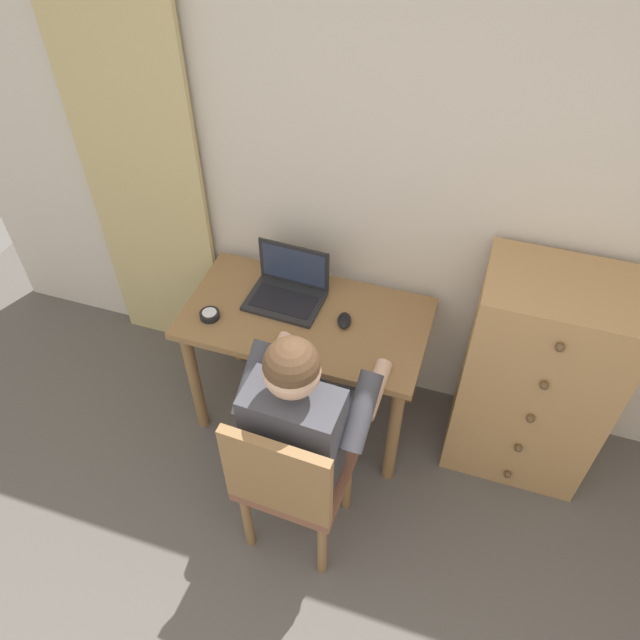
{
  "coord_description": "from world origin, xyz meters",
  "views": [
    {
      "loc": [
        0.23,
        -0.01,
        2.66
      ],
      "look_at": [
        -0.33,
        1.73,
        0.82
      ],
      "focal_mm": 34.51,
      "sensor_mm": 36.0,
      "label": 1
    }
  ],
  "objects_px": {
    "dresser": "(535,378)",
    "desk_clock": "(210,315)",
    "person_seated": "(306,415)",
    "computer_mouse": "(344,320)",
    "desk": "(306,333)",
    "chair": "(290,478)",
    "laptop": "(288,288)"
  },
  "relations": [
    {
      "from": "dresser",
      "to": "desk_clock",
      "type": "relative_size",
      "value": 12.31
    },
    {
      "from": "person_seated",
      "to": "computer_mouse",
      "type": "bearing_deg",
      "value": 89.32
    },
    {
      "from": "dresser",
      "to": "person_seated",
      "type": "distance_m",
      "value": 1.05
    },
    {
      "from": "desk",
      "to": "chair",
      "type": "height_order",
      "value": "chair"
    },
    {
      "from": "desk",
      "to": "laptop",
      "type": "xyz_separation_m",
      "value": [
        -0.12,
        0.09,
        0.17
      ]
    },
    {
      "from": "computer_mouse",
      "to": "desk_clock",
      "type": "relative_size",
      "value": 1.11
    },
    {
      "from": "computer_mouse",
      "to": "desk_clock",
      "type": "height_order",
      "value": "computer_mouse"
    },
    {
      "from": "laptop",
      "to": "computer_mouse",
      "type": "relative_size",
      "value": 3.5
    },
    {
      "from": "laptop",
      "to": "desk",
      "type": "bearing_deg",
      "value": -38.38
    },
    {
      "from": "desk_clock",
      "to": "dresser",
      "type": "bearing_deg",
      "value": 9.31
    },
    {
      "from": "laptop",
      "to": "computer_mouse",
      "type": "height_order",
      "value": "laptop"
    },
    {
      "from": "person_seated",
      "to": "laptop",
      "type": "relative_size",
      "value": 3.47
    },
    {
      "from": "computer_mouse",
      "to": "desk_clock",
      "type": "xyz_separation_m",
      "value": [
        -0.58,
        -0.15,
        -0.0
      ]
    },
    {
      "from": "desk",
      "to": "person_seated",
      "type": "distance_m",
      "value": 0.53
    },
    {
      "from": "chair",
      "to": "laptop",
      "type": "relative_size",
      "value": 2.56
    },
    {
      "from": "dresser",
      "to": "chair",
      "type": "distance_m",
      "value": 1.17
    },
    {
      "from": "desk",
      "to": "desk_clock",
      "type": "bearing_deg",
      "value": -160.75
    },
    {
      "from": "dresser",
      "to": "desk_clock",
      "type": "height_order",
      "value": "dresser"
    },
    {
      "from": "computer_mouse",
      "to": "person_seated",
      "type": "bearing_deg",
      "value": -103.98
    },
    {
      "from": "desk",
      "to": "desk_clock",
      "type": "relative_size",
      "value": 12.23
    },
    {
      "from": "dresser",
      "to": "desk_clock",
      "type": "distance_m",
      "value": 1.47
    },
    {
      "from": "chair",
      "to": "desk_clock",
      "type": "bearing_deg",
      "value": 136.59
    },
    {
      "from": "desk",
      "to": "chair",
      "type": "xyz_separation_m",
      "value": [
        0.16,
        -0.68,
        -0.09
      ]
    },
    {
      "from": "desk",
      "to": "person_seated",
      "type": "bearing_deg",
      "value": -70.93
    },
    {
      "from": "computer_mouse",
      "to": "desk_clock",
      "type": "bearing_deg",
      "value": -178.75
    },
    {
      "from": "desk",
      "to": "chair",
      "type": "distance_m",
      "value": 0.71
    },
    {
      "from": "desk",
      "to": "dresser",
      "type": "height_order",
      "value": "dresser"
    },
    {
      "from": "desk",
      "to": "laptop",
      "type": "bearing_deg",
      "value": 141.62
    },
    {
      "from": "chair",
      "to": "person_seated",
      "type": "relative_size",
      "value": 0.74
    },
    {
      "from": "dresser",
      "to": "desk_clock",
      "type": "xyz_separation_m",
      "value": [
        -1.44,
        -0.24,
        0.18
      ]
    },
    {
      "from": "dresser",
      "to": "person_seated",
      "type": "relative_size",
      "value": 0.91
    },
    {
      "from": "dresser",
      "to": "computer_mouse",
      "type": "height_order",
      "value": "dresser"
    }
  ]
}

